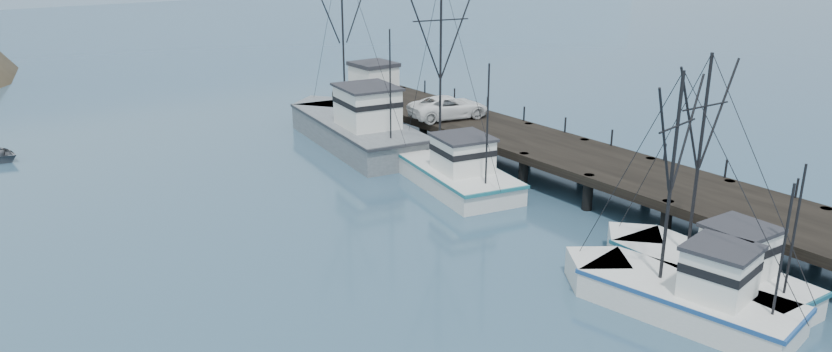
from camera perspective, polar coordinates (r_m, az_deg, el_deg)
The scene contains 8 objects.
pier at distance 45.91m, azimuth 10.64°, elevation 1.91°, with size 6.00×44.00×2.00m.
distant_ridge at distance 186.81m, azimuth -27.71°, elevation 11.88°, with size 360.00×40.00×26.00m, color #9EB2C6.
trawler_near at distance 33.76m, azimuth 21.30°, elevation -6.77°, with size 3.54×9.90×10.23m.
trawler_mid at distance 31.34m, azimuth 19.66°, elevation -8.57°, with size 4.74×9.90×9.94m.
trawler_far at distance 44.61m, azimuth 2.50°, elevation 0.56°, with size 5.93×12.61×12.63m.
work_vessel at distance 52.67m, azimuth -4.75°, elevation 3.76°, with size 6.80×16.62×13.70m.
pier_shed at distance 58.13m, azimuth -3.27°, elevation 7.39°, with size 3.00×3.20×2.80m.
pickup_truck at distance 51.75m, azimuth 2.53°, elevation 5.32°, with size 2.61×5.65×1.57m, color white.
Camera 1 is at (-18.23, -14.10, 14.43)m, focal length 32.00 mm.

